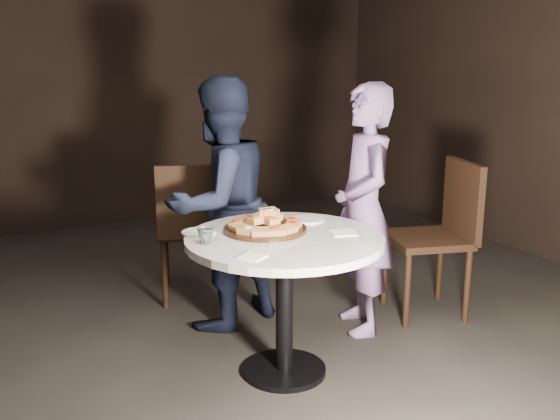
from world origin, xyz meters
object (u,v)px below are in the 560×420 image
object	(u,v)px
focaccia_pile	(265,222)
chair_right	(442,227)
table	(284,263)
serving_board	(265,229)
diner_navy	(220,204)
diner_teal	(364,210)
chair_far	(192,222)
water_glass	(206,236)

from	to	relation	value
focaccia_pile	chair_right	distance (m)	1.40
table	focaccia_pile	world-z (taller)	focaccia_pile
serving_board	focaccia_pile	bearing A→B (deg)	8.50
diner_navy	diner_teal	world-z (taller)	diner_navy
table	focaccia_pile	distance (m)	0.24
chair_far	diner_navy	xyz separation A→B (m)	(0.03, -0.43, 0.21)
serving_board	chair_far	size ratio (longest dim) A/B	0.45
table	diner_navy	xyz separation A→B (m)	(-0.04, 0.79, 0.16)
water_glass	chair_far	size ratio (longest dim) A/B	0.09
water_glass	diner_navy	distance (m)	0.81
focaccia_pile	chair_right	xyz separation A→B (m)	(1.38, 0.13, -0.24)
diner_teal	table	bearing A→B (deg)	-49.65
chair_far	diner_navy	size ratio (longest dim) A/B	0.63
table	focaccia_pile	bearing A→B (deg)	106.89
chair_right	diner_navy	bearing A→B (deg)	-93.67
serving_board	chair_right	size ratio (longest dim) A/B	0.43
serving_board	diner_navy	distance (m)	0.65
water_glass	chair_right	size ratio (longest dim) A/B	0.08
diner_navy	serving_board	bearing A→B (deg)	71.63
focaccia_pile	diner_navy	world-z (taller)	diner_navy
focaccia_pile	chair_far	world-z (taller)	chair_far
table	water_glass	distance (m)	0.45
water_glass	chair_far	bearing A→B (deg)	73.56
table	water_glass	world-z (taller)	water_glass
serving_board	water_glass	world-z (taller)	water_glass
chair_far	diner_navy	world-z (taller)	diner_navy
table	chair_far	distance (m)	1.22
serving_board	focaccia_pile	xyz separation A→B (m)	(0.00, 0.00, 0.04)
table	chair_far	world-z (taller)	chair_far
chair_far	diner_teal	world-z (taller)	diner_teal
water_glass	chair_far	world-z (taller)	chair_far
diner_teal	chair_right	bearing A→B (deg)	104.78
table	water_glass	size ratio (longest dim) A/B	14.45
diner_navy	diner_teal	distance (m)	0.90
water_glass	diner_teal	size ratio (longest dim) A/B	0.06
table	serving_board	xyz separation A→B (m)	(-0.05, 0.14, 0.16)
serving_board	focaccia_pile	size ratio (longest dim) A/B	1.11
table	serving_board	size ratio (longest dim) A/B	2.77
chair_right	diner_teal	distance (m)	0.65
diner_teal	serving_board	bearing A→B (deg)	-60.35
water_glass	focaccia_pile	bearing A→B (deg)	9.97
serving_board	diner_navy	bearing A→B (deg)	89.21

